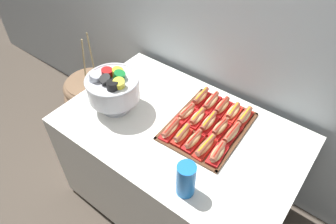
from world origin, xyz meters
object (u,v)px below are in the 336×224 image
hot_dog_14 (244,117)px  hot_dog_1 (182,134)px  floor_vase (96,109)px  hot_dog_3 (205,147)px  buffet_table (178,166)px  serving_tray (208,126)px  hot_dog_10 (201,97)px  hot_dog_13 (233,112)px  hot_dog_8 (220,128)px  hot_dog_4 (218,153)px  hot_dog_5 (187,112)px  hot_dog_0 (171,129)px  cup_stack (186,180)px  hot_dog_12 (222,107)px  punch_bowl (113,87)px  hot_dog_7 (208,122)px  hot_dog_9 (232,134)px  hot_dog_11 (211,102)px  hot_dog_6 (197,118)px  hot_dog_2 (193,140)px

hot_dog_14 → hot_dog_1: bearing=-122.1°
floor_vase → hot_dog_3: size_ratio=5.77×
buffet_table → serving_tray: bearing=40.5°
hot_dog_10 → hot_dog_13: bearing=2.1°
hot_dog_8 → hot_dog_10: bearing=145.9°
floor_vase → hot_dog_4: size_ratio=6.34×
hot_dog_4 → hot_dog_5: 0.34m
hot_dog_0 → hot_dog_14: hot_dog_14 is taller
hot_dog_4 → cup_stack: (-0.02, -0.27, 0.06)m
hot_dog_1 → hot_dog_5: hot_dog_1 is taller
serving_tray → hot_dog_0: bearing=-130.1°
hot_dog_4 → hot_dog_8: size_ratio=1.00×
hot_dog_12 → punch_bowl: punch_bowl is taller
hot_dog_7 → hot_dog_9: (0.15, 0.01, -0.00)m
hot_dog_5 → hot_dog_8: hot_dog_8 is taller
hot_dog_0 → hot_dog_3: bearing=2.1°
hot_dog_11 → hot_dog_14: size_ratio=1.15×
hot_dog_1 → hot_dog_8: bearing=49.9°
floor_vase → cup_stack: bearing=-20.3°
hot_dog_0 → hot_dog_14: size_ratio=1.11×
hot_dog_3 → hot_dog_5: bearing=145.9°
hot_dog_1 → hot_dog_13: (0.14, 0.34, -0.01)m
hot_dog_1 → hot_dog_14: 0.40m
floor_vase → hot_dog_4: floor_vase is taller
hot_dog_1 → hot_dog_10: 0.34m
hot_dog_7 → hot_dog_3: bearing=-63.4°
hot_dog_3 → floor_vase: bearing=170.8°
hot_dog_11 → hot_dog_9: bearing=-34.1°
hot_dog_3 → hot_dog_9: 0.18m
hot_dog_0 → cup_stack: 0.39m
serving_tray → hot_dog_4: bearing=-45.6°
hot_dog_8 → cup_stack: cup_stack is taller
hot_dog_12 → hot_dog_14: size_ratio=1.07×
hot_dog_1 → hot_dog_13: size_ratio=0.94×
serving_tray → hot_dog_4: size_ratio=3.39×
hot_dog_3 → hot_dog_10: 0.40m
hot_dog_4 → hot_dog_12: 0.36m
hot_dog_4 → hot_dog_13: bearing=104.9°
floor_vase → hot_dog_6: floor_vase is taller
hot_dog_3 → punch_bowl: size_ratio=0.55×
hot_dog_13 → hot_dog_14: size_ratio=1.03×
hot_dog_2 → hot_dog_11: bearing=104.9°
hot_dog_14 → hot_dog_11: bearing=-177.9°
hot_dog_6 → cup_stack: 0.48m
hot_dog_1 → hot_dog_3: size_ratio=0.89×
serving_tray → hot_dog_5: (-0.15, -0.01, 0.03)m
hot_dog_2 → hot_dog_11: (-0.09, 0.33, -0.00)m
hot_dog_5 → hot_dog_12: hot_dog_12 is taller
punch_bowl → cup_stack: bearing=-18.1°
hot_dog_5 → hot_dog_9: 0.30m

